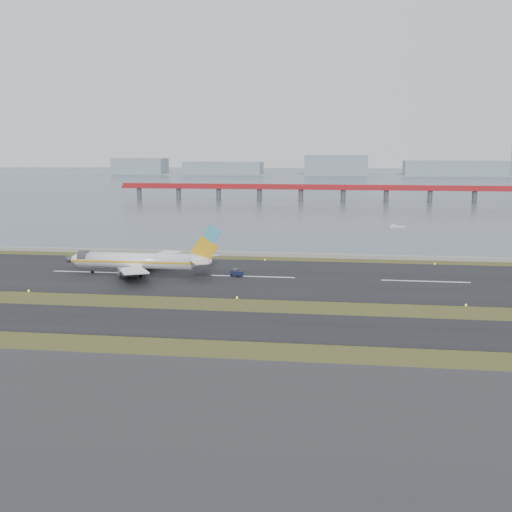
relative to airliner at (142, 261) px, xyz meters
name	(u,v)px	position (x,y,z in m)	size (l,w,h in m)	color
ground	(230,308)	(26.78, -28.39, -3.46)	(1000.00, 1000.00, 0.00)	#334518
apron_strip	(140,432)	(26.78, -83.39, -3.41)	(1000.00, 50.00, 0.10)	#2E2E31
taxiway_strip	(218,324)	(26.78, -40.39, -3.41)	(1000.00, 18.00, 0.10)	black
runway_strip	(253,277)	(26.78, 1.61, -3.41)	(1000.00, 45.00, 0.10)	black
seawall	(268,254)	(26.78, 31.61, -2.96)	(1000.00, 2.50, 1.00)	gray
bay_water	(322,182)	(26.78, 431.61, -3.46)	(1400.00, 800.00, 1.30)	#42505F
red_pier	(343,189)	(46.78, 221.61, 3.82)	(260.00, 5.00, 10.20)	maroon
far_shoreline	(339,169)	(40.40, 591.61, 2.61)	(1400.00, 80.00, 60.50)	#85959D
airliner	(142,261)	(0.00, 0.00, 0.00)	(38.52, 32.89, 12.80)	white
pushback_tug	(237,273)	(22.89, 1.44, -2.56)	(3.29, 2.65, 1.85)	#141A38
workboat_near	(396,227)	(67.71, 103.25, -3.00)	(6.23, 3.14, 1.45)	silver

